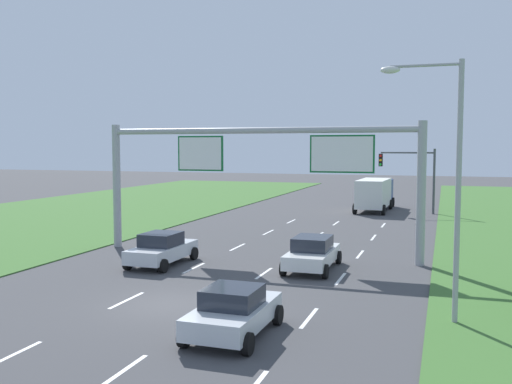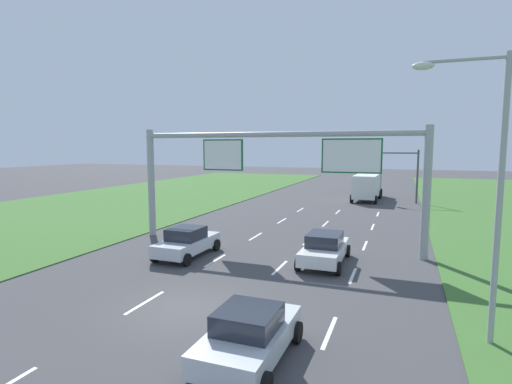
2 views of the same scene
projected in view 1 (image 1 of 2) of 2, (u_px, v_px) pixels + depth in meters
ground_plane at (169, 304)px, 20.81m from camera, size 200.00×200.00×0.00m
lane_dashes_inner_left at (164, 282)px, 24.20m from camera, size 0.14×44.40×0.01m
lane_dashes_inner_right at (242, 289)px, 23.09m from camera, size 0.14×44.40×0.01m
lane_dashes_slip at (327, 296)px, 21.99m from camera, size 0.14×44.40×0.01m
car_near_red at (312, 253)px, 26.68m from camera, size 2.15×4.47×1.56m
car_lead_silver at (234, 311)px, 17.32m from camera, size 2.19×4.00×1.52m
car_mid_lane at (162, 249)px, 27.77m from camera, size 2.14×4.37×1.58m
box_truck at (375, 193)px, 51.53m from camera, size 2.87×8.41×2.87m
sign_gantry at (260, 164)px, 29.83m from camera, size 17.24×0.44×7.00m
traffic_light_mast at (411, 169)px, 49.14m from camera, size 4.76×0.49×5.60m
street_lamp at (446, 168)px, 18.27m from camera, size 2.61×0.32×8.50m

